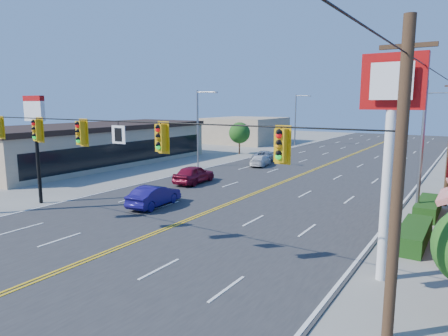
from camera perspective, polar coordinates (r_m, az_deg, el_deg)
The scene contains 16 objects.
ground at distance 19.16m, azimuth -16.61°, elevation -11.72°, with size 160.00×160.00×0.00m, color gray.
road at distance 35.03m, azimuth 8.93°, elevation -1.85°, with size 20.00×120.00×0.06m, color #2D2D30.
signal_span at distance 18.12m, azimuth -17.58°, elevation 2.97°, with size 24.32×0.34×9.00m.
kfc_pylon at distance 15.76m, azimuth 22.72°, elevation 6.02°, with size 2.20×0.36×8.50m.
strip_mall at distance 46.57m, azimuth -17.73°, elevation 3.34°, with size 10.40×26.40×4.40m.
pizza_hut_sign at distance 29.25m, azimuth -25.34°, elevation 5.36°, with size 1.90×0.30×6.85m.
streetlight_se at distance 25.77m, azimuth 26.01°, elevation 3.40°, with size 2.55×0.25×8.00m.
streetlight_ne at distance 49.64m, azimuth 29.38°, elevation 5.55°, with size 2.55×0.25×8.00m.
streetlight_sw at distance 41.59m, azimuth -3.56°, elevation 6.23°, with size 2.55×0.25×8.00m.
streetlight_nw at distance 64.41m, azimuth 10.34°, elevation 7.19°, with size 2.55×0.25×8.00m.
tree_west at distance 52.93m, azimuth 2.23°, elevation 5.03°, with size 2.80×2.80×4.20m.
bld_west_far at distance 68.57m, azimuth 3.12°, elevation 5.43°, with size 11.00×12.00×4.20m, color tan.
car_magenta at distance 33.59m, azimuth -4.32°, elevation -0.98°, with size 1.79×4.46×1.52m, color maroon.
car_blue at distance 26.46m, azimuth -9.93°, elevation -4.06°, with size 1.47×4.22×1.39m, color navy.
car_white at distance 42.82m, azimuth 5.20°, elevation 0.99°, with size 1.60×3.93×1.14m, color silver.
car_silver at distance 46.20m, azimuth 5.89°, elevation 1.65°, with size 2.06×4.47×1.24m, color #B5B6BB.
Camera 1 is at (13.75, -11.50, 6.76)m, focal length 32.00 mm.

